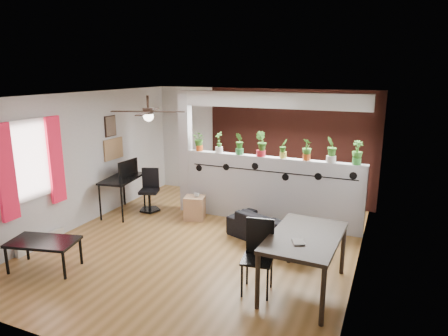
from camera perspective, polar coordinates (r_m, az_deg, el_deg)
room_shell at (r=6.78m, az=-3.35°, el=-0.75°), size 6.30×7.10×2.90m
partition_wall at (r=8.01m, az=6.71°, el=-3.17°), size 3.60×0.18×1.35m
ceiling_header at (r=7.69m, az=7.08°, el=9.59°), size 3.60×0.18×0.30m
pier_column at (r=8.58m, az=-5.48°, el=2.31°), size 0.22×0.20×2.60m
brick_panel at (r=9.24m, az=9.46°, el=3.01°), size 3.90×0.05×2.60m
vine_decal at (r=7.81m, az=6.58°, el=-0.52°), size 3.31×0.01×0.30m
window_assembly at (r=7.37m, az=-25.89°, el=0.73°), size 0.09×1.30×1.55m
baseboard_heater at (r=7.77m, az=-24.70°, el=-9.52°), size 0.08×1.00×0.18m
corkboard at (r=8.93m, az=-15.49°, el=2.64°), size 0.03×0.60×0.45m
framed_art at (r=8.81m, az=-15.92°, el=5.78°), size 0.03×0.34×0.44m
ceiling_fan at (r=6.74m, az=-10.77°, el=7.73°), size 1.19×1.19×0.43m
potted_plant_0 at (r=8.38m, az=-3.54°, el=3.92°), size 0.25×0.23×0.41m
potted_plant_1 at (r=8.18m, az=-0.72°, el=3.79°), size 0.28×0.26×0.43m
potted_plant_2 at (r=8.01m, az=2.24°, el=3.60°), size 0.27×0.29×0.44m
potted_plant_3 at (r=7.86m, az=5.32°, el=3.53°), size 0.30×0.26×0.49m
potted_plant_4 at (r=7.74m, az=8.49°, el=2.87°), size 0.23×0.24×0.38m
potted_plant_5 at (r=7.64m, az=11.76°, el=2.70°), size 0.26×0.25×0.41m
potted_plant_6 at (r=7.56m, az=15.13°, el=2.68°), size 0.22×0.27×0.48m
potted_plant_7 at (r=7.51m, az=18.52°, el=2.18°), size 0.27×0.24×0.43m
sofa at (r=7.24m, az=7.40°, el=-8.68°), size 1.81×1.19×0.49m
cube_shelf at (r=8.28m, az=-4.21°, el=-5.70°), size 0.47×0.44×0.49m
cup at (r=8.16m, az=-3.94°, el=-3.84°), size 0.14×0.14×0.09m
computer_desk at (r=8.72m, az=-14.35°, el=-1.81°), size 0.74×1.17×0.79m
monitor at (r=8.79m, az=-13.82°, el=-0.48°), size 0.34×0.07×0.19m
office_chair at (r=8.85m, az=-10.55°, el=-3.51°), size 0.49×0.50×0.91m
dining_table at (r=5.64m, az=11.48°, el=-10.21°), size 0.96×1.53×0.82m
book at (r=5.35m, az=9.78°, el=-10.36°), size 0.22×0.25×0.02m
folding_chair at (r=5.62m, az=4.98°, el=-11.48°), size 0.47×0.47×1.02m
coffee_table at (r=6.80m, az=-24.42°, el=-9.79°), size 1.12×0.79×0.47m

